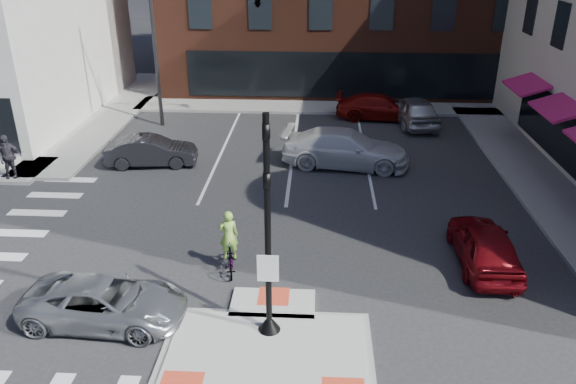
# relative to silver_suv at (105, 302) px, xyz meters

# --- Properties ---
(ground) EXTENTS (120.00, 120.00, 0.00)m
(ground) POSITION_rel_silver_suv_xyz_m (4.50, -0.68, -0.62)
(ground) COLOR #28282B
(ground) RESTS_ON ground
(refuge_island) EXTENTS (5.40, 4.65, 0.13)m
(refuge_island) POSITION_rel_silver_suv_xyz_m (4.50, -0.94, -0.57)
(refuge_island) COLOR gray
(refuge_island) RESTS_ON ground
(sidewalk_e) EXTENTS (3.00, 24.00, 0.15)m
(sidewalk_e) POSITION_rel_silver_suv_xyz_m (15.30, 9.32, -0.54)
(sidewalk_e) COLOR gray
(sidewalk_e) RESTS_ON ground
(sidewalk_n) EXTENTS (26.00, 3.00, 0.15)m
(sidewalk_n) POSITION_rel_silver_suv_xyz_m (7.50, 21.32, -0.54)
(sidewalk_n) COLOR gray
(sidewalk_n) RESTS_ON ground
(signal_pole) EXTENTS (0.60, 0.60, 5.98)m
(signal_pole) POSITION_rel_silver_suv_xyz_m (4.50, -0.29, 1.74)
(signal_pole) COLOR black
(signal_pole) RESTS_ON refuge_island
(mast_arm_signal) EXTENTS (6.10, 2.24, 8.00)m
(mast_arm_signal) POSITION_rel_silver_suv_xyz_m (1.03, 17.32, 5.59)
(mast_arm_signal) COLOR black
(mast_arm_signal) RESTS_ON ground
(silver_suv) EXTENTS (4.57, 2.32, 1.24)m
(silver_suv) POSITION_rel_silver_suv_xyz_m (0.00, 0.00, 0.00)
(silver_suv) COLOR #A5A8AC
(silver_suv) RESTS_ON ground
(red_sedan) EXTENTS (1.73, 4.21, 1.43)m
(red_sedan) POSITION_rel_silver_suv_xyz_m (11.07, 3.54, 0.10)
(red_sedan) COLOR maroon
(red_sedan) RESTS_ON ground
(white_pickup) EXTENTS (6.01, 3.05, 1.67)m
(white_pickup) POSITION_rel_silver_suv_xyz_m (6.96, 11.85, 0.22)
(white_pickup) COLOR silver
(white_pickup) RESTS_ON ground
(bg_car_dark) EXTENTS (4.26, 1.93, 1.36)m
(bg_car_dark) POSITION_rel_silver_suv_xyz_m (-1.92, 11.43, 0.06)
(bg_car_dark) COLOR #28272C
(bg_car_dark) RESTS_ON ground
(bg_car_silver) EXTENTS (2.53, 4.99, 1.63)m
(bg_car_silver) POSITION_rel_silver_suv_xyz_m (11.01, 18.20, 0.20)
(bg_car_silver) COLOR #AFB1B6
(bg_car_silver) RESTS_ON ground
(bg_car_red) EXTENTS (5.09, 2.35, 1.44)m
(bg_car_red) POSITION_rel_silver_suv_xyz_m (9.20, 19.18, 0.10)
(bg_car_red) COLOR maroon
(bg_car_red) RESTS_ON ground
(cyclist) EXTENTS (0.86, 1.71, 2.09)m
(cyclist) POSITION_rel_silver_suv_xyz_m (3.00, 2.73, 0.09)
(cyclist) COLOR #3F3F44
(cyclist) RESTS_ON ground
(pedestrian_a) EXTENTS (0.81, 0.63, 1.65)m
(pedestrian_a) POSITION_rel_silver_suv_xyz_m (-7.50, 9.32, 0.36)
(pedestrian_a) COLOR #222227
(pedestrian_a) RESTS_ON sidewalk_nw
(pedestrian_b) EXTENTS (1.22, 0.79, 1.92)m
(pedestrian_b) POSITION_rel_silver_suv_xyz_m (-7.50, 9.32, 0.49)
(pedestrian_b) COLOR #2F2B34
(pedestrian_b) RESTS_ON sidewalk_nw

